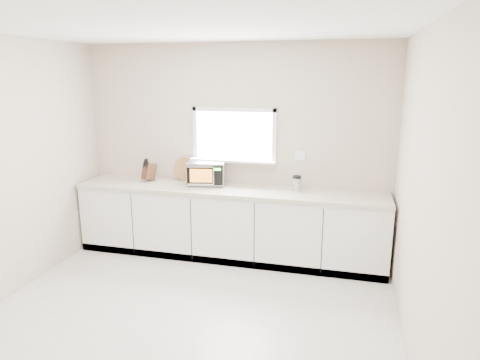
% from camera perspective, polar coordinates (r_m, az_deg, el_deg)
% --- Properties ---
extents(ground, '(4.00, 4.00, 0.00)m').
position_cam_1_polar(ground, '(4.26, -8.06, -19.04)').
color(ground, beige).
rests_on(ground, ground).
extents(back_wall, '(4.00, 0.17, 2.70)m').
position_cam_1_polar(back_wall, '(5.55, -0.74, 4.11)').
color(back_wall, '#BFAE98').
rests_on(back_wall, ground).
extents(cabinets, '(3.92, 0.60, 0.88)m').
position_cam_1_polar(cabinets, '(5.51, -1.51, -5.91)').
color(cabinets, white).
rests_on(cabinets, ground).
extents(countertop, '(3.92, 0.64, 0.04)m').
position_cam_1_polar(countertop, '(5.36, -1.57, -1.31)').
color(countertop, beige).
rests_on(countertop, cabinets).
extents(microwave, '(0.53, 0.46, 0.30)m').
position_cam_1_polar(microwave, '(5.54, -4.48, 1.04)').
color(microwave, black).
rests_on(microwave, countertop).
extents(knife_block, '(0.16, 0.23, 0.31)m').
position_cam_1_polar(knife_block, '(5.84, -12.05, 1.18)').
color(knife_block, '#4D2B1B').
rests_on(knife_block, countertop).
extents(cutting_board, '(0.32, 0.08, 0.31)m').
position_cam_1_polar(cutting_board, '(5.76, -7.34, 1.46)').
color(cutting_board, '#B06E44').
rests_on(cutting_board, countertop).
extents(coffee_grinder, '(0.14, 0.14, 0.19)m').
position_cam_1_polar(coffee_grinder, '(5.29, 7.56, -0.38)').
color(coffee_grinder, '#ABADB2').
rests_on(coffee_grinder, countertop).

